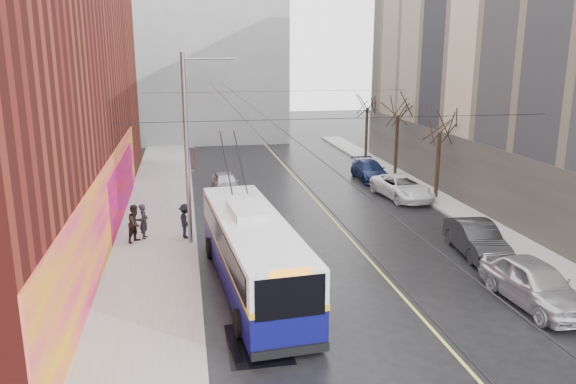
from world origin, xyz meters
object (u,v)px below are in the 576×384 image
(tree_near, at_px, (441,120))
(pedestrian_c, at_px, (186,221))
(streetlight_pole, at_px, (190,145))
(tree_mid, at_px, (398,105))
(parked_car_a, at_px, (535,283))
(parked_car_c, at_px, (402,187))
(parked_car_d, at_px, (370,170))
(trolleybus, at_px, (253,251))
(tree_far, at_px, (368,99))
(parked_car_b, at_px, (476,238))
(pedestrian_a, at_px, (144,221))
(following_car, at_px, (225,183))
(pedestrian_b, at_px, (135,223))

(tree_near, relative_size, pedestrian_c, 3.74)
(streetlight_pole, height_order, pedestrian_c, streetlight_pole)
(tree_mid, xyz_separation_m, parked_car_a, (-3.05, -21.83, -4.42))
(parked_car_a, bearing_deg, parked_car_c, 83.29)
(parked_car_d, bearing_deg, tree_mid, 23.63)
(trolleybus, bearing_deg, tree_near, 36.99)
(tree_far, height_order, trolleybus, tree_far)
(parked_car_b, relative_size, parked_car_d, 0.98)
(parked_car_b, bearing_deg, tree_near, 81.78)
(parked_car_a, height_order, pedestrian_c, pedestrian_c)
(parked_car_b, bearing_deg, parked_car_d, 95.70)
(tree_near, bearing_deg, pedestrian_a, -164.20)
(following_car, bearing_deg, streetlight_pole, -105.50)
(parked_car_a, relative_size, following_car, 1.21)
(parked_car_d, relative_size, following_car, 1.16)
(tree_near, relative_size, tree_far, 0.97)
(parked_car_a, bearing_deg, pedestrian_c, 139.63)
(parked_car_d, bearing_deg, parked_car_b, -90.08)
(tree_far, height_order, pedestrian_a, tree_far)
(streetlight_pole, bearing_deg, trolleybus, -68.19)
(parked_car_d, distance_m, pedestrian_c, 17.35)
(tree_near, bearing_deg, parked_car_b, -104.57)
(trolleybus, bearing_deg, pedestrian_b, 124.63)
(tree_far, xyz_separation_m, pedestrian_b, (-17.85, -19.42, -4.08))
(tree_near, distance_m, pedestrian_c, 16.84)
(tree_near, distance_m, tree_far, 14.00)
(streetlight_pole, distance_m, following_car, 10.99)
(pedestrian_b, bearing_deg, following_car, 10.39)
(parked_car_b, distance_m, parked_car_d, 15.61)
(parked_car_d, distance_m, pedestrian_a, 18.72)
(following_car, relative_size, pedestrian_b, 2.20)
(pedestrian_b, bearing_deg, pedestrian_a, 0.69)
(tree_mid, height_order, tree_far, tree_mid)
(parked_car_a, height_order, pedestrian_a, pedestrian_a)
(tree_far, bearing_deg, tree_mid, -90.00)
(following_car, bearing_deg, pedestrian_c, -108.61)
(pedestrian_a, bearing_deg, parked_car_d, -49.43)
(streetlight_pole, relative_size, pedestrian_a, 5.24)
(parked_car_a, distance_m, pedestrian_a, 17.50)
(streetlight_pole, relative_size, parked_car_c, 1.74)
(streetlight_pole, bearing_deg, pedestrian_b, 167.86)
(tree_mid, xyz_separation_m, pedestrian_c, (-15.50, -12.26, -4.25))
(tree_far, relative_size, pedestrian_b, 3.59)
(tree_mid, height_order, pedestrian_b, tree_mid)
(streetlight_pole, bearing_deg, pedestrian_a, 155.90)
(streetlight_pole, bearing_deg, pedestrian_c, 115.91)
(pedestrian_a, height_order, pedestrian_b, pedestrian_b)
(parked_car_a, relative_size, parked_car_b, 1.07)
(trolleybus, xyz_separation_m, parked_car_c, (10.96, 12.03, -0.79))
(tree_near, relative_size, parked_car_a, 1.31)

